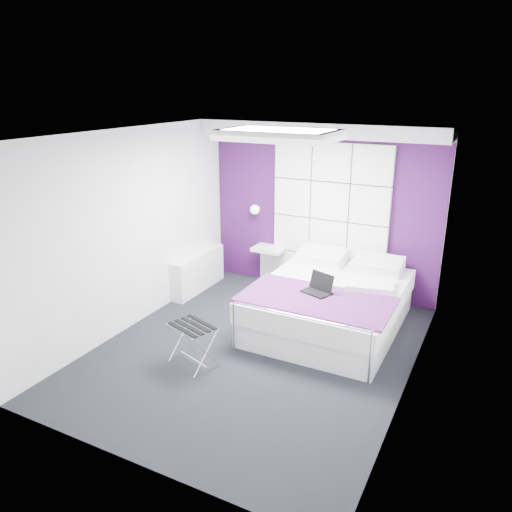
{
  "coord_description": "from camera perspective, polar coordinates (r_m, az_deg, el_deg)",
  "views": [
    {
      "loc": [
        2.48,
        -4.83,
        3.09
      ],
      "look_at": [
        -0.17,
        0.35,
        1.09
      ],
      "focal_mm": 35.0,
      "sensor_mm": 36.0,
      "label": 1
    }
  ],
  "objects": [
    {
      "name": "headboard",
      "position": [
        7.59,
        8.38,
        4.12
      ],
      "size": [
        1.8,
        0.08,
        2.3
      ],
      "primitive_type": null,
      "color": "white",
      "rests_on": "wall_back"
    },
    {
      "name": "radiator",
      "position": [
        7.92,
        -6.65,
        -1.79
      ],
      "size": [
        0.22,
        1.2,
        0.6
      ],
      "primitive_type": "cube",
      "color": "white",
      "rests_on": "floor"
    },
    {
      "name": "luggage_rack",
      "position": [
        5.9,
        -7.18,
        -10.01
      ],
      "size": [
        0.5,
        0.37,
        0.5
      ],
      "rotation": [
        0.0,
        0.0,
        -0.33
      ],
      "color": "silver",
      "rests_on": "floor"
    },
    {
      "name": "soffit",
      "position": [
        7.24,
        7.23,
        14.15
      ],
      "size": [
        3.58,
        0.5,
        0.2
      ],
      "primitive_type": "cube",
      "color": "white",
      "rests_on": "wall_back"
    },
    {
      "name": "bed",
      "position": [
        6.75,
        8.47,
        -5.39
      ],
      "size": [
        1.84,
        2.23,
        0.77
      ],
      "color": "white",
      "rests_on": "floor"
    },
    {
      "name": "wall_right",
      "position": [
        5.19,
        17.91,
        -2.17
      ],
      "size": [
        0.0,
        4.4,
        4.4
      ],
      "primitive_type": "plane",
      "rotation": [
        1.57,
        0.0,
        -1.57
      ],
      "color": "silver",
      "rests_on": "floor"
    },
    {
      "name": "skylight",
      "position": [
        5.99,
        2.64,
        13.77
      ],
      "size": [
        1.36,
        0.86,
        0.12
      ],
      "primitive_type": null,
      "color": "white",
      "rests_on": "ceiling"
    },
    {
      "name": "wall_lamp",
      "position": [
        7.96,
        -0.01,
        5.39
      ],
      "size": [
        0.15,
        0.15,
        0.15
      ],
      "primitive_type": "sphere",
      "color": "white",
      "rests_on": "wall_back"
    },
    {
      "name": "laptop",
      "position": [
        6.31,
        7.11,
        -3.58
      ],
      "size": [
        0.34,
        0.25,
        0.25
      ],
      "rotation": [
        0.0,
        0.0,
        -0.34
      ],
      "color": "black",
      "rests_on": "bed"
    },
    {
      "name": "nightstand",
      "position": [
        7.98,
        1.53,
        0.84
      ],
      "size": [
        0.5,
        0.39,
        0.06
      ],
      "primitive_type": "cube",
      "color": "white",
      "rests_on": "wall_back"
    },
    {
      "name": "wall_back",
      "position": [
        7.66,
        7.51,
        5.3
      ],
      "size": [
        3.6,
        0.0,
        3.6
      ],
      "primitive_type": "plane",
      "rotation": [
        1.57,
        0.0,
        0.0
      ],
      "color": "silver",
      "rests_on": "floor"
    },
    {
      "name": "ceiling",
      "position": [
        5.45,
        -0.06,
        13.8
      ],
      "size": [
        4.4,
        4.4,
        0.0
      ],
      "primitive_type": "plane",
      "rotation": [
        3.14,
        0.0,
        0.0
      ],
      "color": "white",
      "rests_on": "wall_back"
    },
    {
      "name": "wall_left",
      "position": [
        6.7,
        -13.91,
        2.89
      ],
      "size": [
        0.0,
        4.4,
        4.4
      ],
      "primitive_type": "plane",
      "rotation": [
        1.57,
        0.0,
        1.57
      ],
      "color": "silver",
      "rests_on": "floor"
    },
    {
      "name": "floor",
      "position": [
        6.25,
        -0.05,
        -10.69
      ],
      "size": [
        4.4,
        4.4,
        0.0
      ],
      "primitive_type": "plane",
      "color": "black",
      "rests_on": "ground"
    },
    {
      "name": "accent_wall",
      "position": [
        7.66,
        7.48,
        5.29
      ],
      "size": [
        3.58,
        0.02,
        2.58
      ],
      "primitive_type": "cube",
      "color": "#380F41",
      "rests_on": "wall_back"
    }
  ]
}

